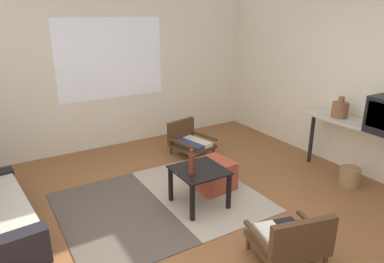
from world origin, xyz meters
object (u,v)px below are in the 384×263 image
armchair_striped_foreground (291,240)px  clay_vase (340,109)px  coffee_table (199,177)px  wicker_basket (349,177)px  ottoman_orange (213,175)px  console_shelf (365,132)px  glass_bottle (192,164)px  armchair_by_window (189,140)px

armchair_striped_foreground → clay_vase: size_ratio=2.58×
coffee_table → wicker_basket: coffee_table is taller
armchair_striped_foreground → wicker_basket: (1.84, 0.70, -0.13)m
coffee_table → wicker_basket: bearing=-17.2°
ottoman_orange → console_shelf: 2.07m
console_shelf → glass_bottle: console_shelf is taller
coffee_table → wicker_basket: size_ratio=2.23×
ottoman_orange → clay_vase: bearing=-15.4°
coffee_table → armchair_striped_foreground: size_ratio=0.79×
clay_vase → wicker_basket: bearing=-111.7°
glass_bottle → wicker_basket: size_ratio=1.13×
clay_vase → wicker_basket: (-0.16, -0.40, -0.82)m
armchair_by_window → wicker_basket: bearing=-58.1°
console_shelf → wicker_basket: 0.64m
ottoman_orange → console_shelf: (1.78, -0.90, 0.55)m
glass_bottle → armchair_by_window: bearing=60.3°
ottoman_orange → wicker_basket: size_ratio=1.78×
wicker_basket → ottoman_orange: bearing=151.2°
coffee_table → armchair_by_window: size_ratio=0.83×
coffee_table → ottoman_orange: bearing=35.0°
armchair_striped_foreground → clay_vase: bearing=28.9°
coffee_table → clay_vase: size_ratio=2.04×
console_shelf → clay_vase: bearing=90.0°
armchair_striped_foreground → coffee_table: bearing=97.2°
armchair_by_window → ottoman_orange: size_ratio=1.50×
armchair_striped_foreground → ottoman_orange: 1.61m
console_shelf → glass_bottle: (-2.30, 0.57, -0.14)m
coffee_table → armchair_by_window: 1.62m
armchair_striped_foreground → wicker_basket: size_ratio=2.82×
armchair_by_window → glass_bottle: bearing=-119.7°
console_shelf → clay_vase: size_ratio=6.13×
armchair_striped_foreground → ottoman_orange: bearing=82.3°
ottoman_orange → console_shelf: console_shelf is taller
ottoman_orange → wicker_basket: 1.85m
glass_bottle → console_shelf: bearing=-13.9°
armchair_by_window → ottoman_orange: bearing=-105.8°
wicker_basket → armchair_by_window: bearing=121.9°
ottoman_orange → armchair_by_window: bearing=74.2°
coffee_table → console_shelf: bearing=-16.2°
armchair_by_window → wicker_basket: 2.44m
armchair_by_window → clay_vase: clay_vase is taller
clay_vase → glass_bottle: clay_vase is taller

